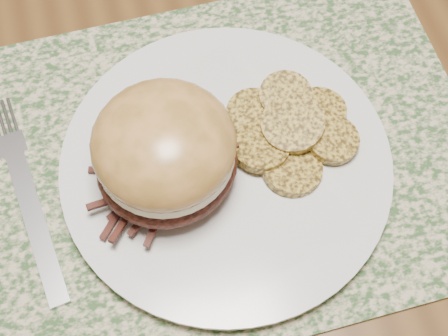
# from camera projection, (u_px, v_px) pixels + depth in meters

# --- Properties ---
(ground) EXTENTS (3.50, 3.50, 0.00)m
(ground) POSITION_uv_depth(u_px,v_px,m) (81.00, 285.00, 1.25)
(ground) COLOR #54351C
(ground) RESTS_ON ground
(placemat) EXTENTS (0.45, 0.33, 0.00)m
(placemat) POSITION_uv_depth(u_px,v_px,m) (218.00, 157.00, 0.54)
(placemat) COLOR #315129
(placemat) RESTS_ON dining_table
(dinner_plate) EXTENTS (0.26, 0.26, 0.02)m
(dinner_plate) POSITION_uv_depth(u_px,v_px,m) (226.00, 165.00, 0.52)
(dinner_plate) COLOR silver
(dinner_plate) RESTS_ON placemat
(pork_sandwich) EXTENTS (0.14, 0.14, 0.09)m
(pork_sandwich) POSITION_uv_depth(u_px,v_px,m) (165.00, 152.00, 0.47)
(pork_sandwich) COLOR black
(pork_sandwich) RESTS_ON dinner_plate
(roasted_potatoes) EXTENTS (0.12, 0.12, 0.03)m
(roasted_potatoes) POSITION_uv_depth(u_px,v_px,m) (290.00, 129.00, 0.52)
(roasted_potatoes) COLOR #B69435
(roasted_potatoes) RESTS_ON dinner_plate
(fork) EXTENTS (0.04, 0.20, 0.00)m
(fork) POSITION_uv_depth(u_px,v_px,m) (27.00, 194.00, 0.52)
(fork) COLOR silver
(fork) RESTS_ON placemat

